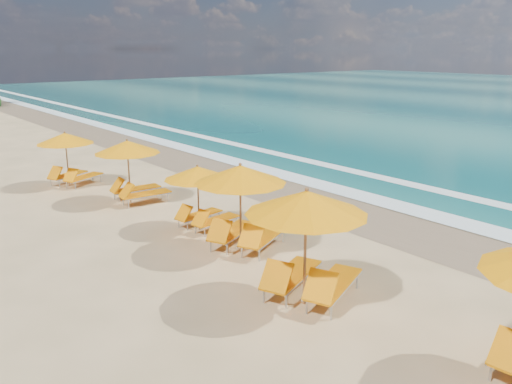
# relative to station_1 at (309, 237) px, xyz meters

# --- Properties ---
(ground) EXTENTS (160.00, 160.00, 0.00)m
(ground) POSITION_rel_station_1_xyz_m (2.14, 4.50, -1.50)
(ground) COLOR tan
(ground) RESTS_ON ground
(wet_sand) EXTENTS (4.00, 160.00, 0.01)m
(wet_sand) POSITION_rel_station_1_xyz_m (6.14, 4.50, -1.50)
(wet_sand) COLOR #887051
(wet_sand) RESTS_ON ground
(surf_foam) EXTENTS (4.00, 160.00, 0.01)m
(surf_foam) POSITION_rel_station_1_xyz_m (8.84, 4.50, -1.47)
(surf_foam) COLOR white
(surf_foam) RESTS_ON ground
(station_1) EXTENTS (3.48, 3.44, 2.68)m
(station_1) POSITION_rel_station_1_xyz_m (0.00, 0.00, 0.00)
(station_1) COLOR olive
(station_1) RESTS_ON ground
(station_2) EXTENTS (3.34, 3.33, 2.54)m
(station_2) POSITION_rel_station_1_xyz_m (0.77, 3.34, -0.08)
(station_2) COLOR olive
(station_2) RESTS_ON ground
(station_3) EXTENTS (2.45, 2.32, 2.09)m
(station_3) POSITION_rel_station_1_xyz_m (0.86, 5.57, -0.33)
(station_3) COLOR olive
(station_3) RESTS_ON ground
(station_4) EXTENTS (2.67, 2.50, 2.37)m
(station_4) POSITION_rel_station_1_xyz_m (0.55, 9.66, -0.17)
(station_4) COLOR olive
(station_4) RESTS_ON ground
(station_5) EXTENTS (2.99, 2.97, 2.27)m
(station_5) POSITION_rel_station_1_xyz_m (-0.37, 13.54, -0.23)
(station_5) COLOR olive
(station_5) RESTS_ON ground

